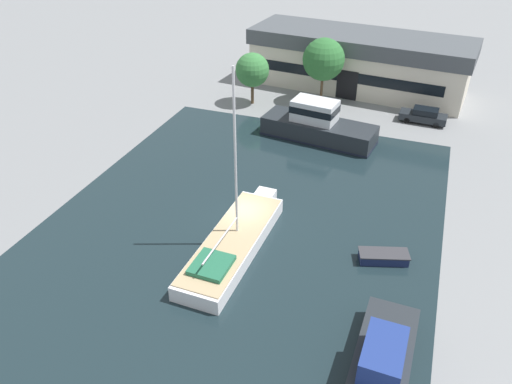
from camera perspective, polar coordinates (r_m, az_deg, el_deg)
The scene contains 10 objects.
ground_plane at distance 37.01m, azimuth -1.44°, elevation -3.41°, with size 440.00×440.00×0.00m, color gray.
water_canal at distance 37.01m, azimuth -1.44°, elevation -3.41°, with size 27.97×35.85×0.01m, color #19282D.
warehouse_building at distance 61.46m, azimuth 11.65°, elevation 14.45°, with size 26.01×10.85×6.43m.
quay_tree_near_building at distance 55.47m, azimuth -0.43°, elevation 13.77°, with size 3.67×3.67×5.67m.
quay_tree_by_water at distance 56.08m, azimuth 7.74°, elevation 14.77°, with size 4.55×4.55×7.12m.
parked_car at distance 54.58m, azimuth 18.61°, elevation 8.29°, with size 4.79×2.03×1.57m.
sailboat_moored at distance 34.02m, azimuth -2.62°, elevation -5.79°, with size 3.52×12.71×12.69m.
motor_cruiser at distance 48.60m, azimuth 7.05°, elevation 7.58°, with size 11.32×5.03×3.81m.
small_dinghy at distance 34.34m, azimuth 14.36°, elevation -7.18°, with size 3.51×2.23×0.70m.
cabin_boat at distance 27.29m, azimuth 14.15°, elevation -18.47°, with size 3.02×8.24×2.70m.
Camera 1 is at (11.21, -27.74, 21.79)m, focal length 35.00 mm.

